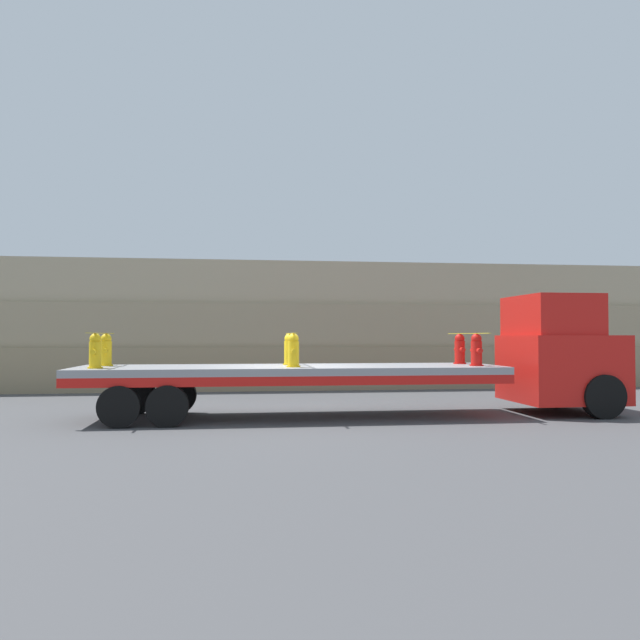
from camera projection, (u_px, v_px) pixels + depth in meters
name	position (u px, v px, depth m)	size (l,w,h in m)	color
ground_plane	(291.00, 418.00, 14.48)	(120.00, 120.00, 0.00)	#474749
rock_cliff	(272.00, 326.00, 23.10)	(60.00, 3.30, 4.56)	gray
truck_cab	(562.00, 355.00, 15.39)	(2.36, 2.58, 2.89)	red
flatbed_trailer	(268.00, 375.00, 14.44)	(9.77, 2.62, 1.20)	gray
fire_hydrant_yellow_near_0	(95.00, 352.00, 13.42)	(0.32, 0.52, 0.75)	gold
fire_hydrant_yellow_far_0	(106.00, 350.00, 14.52)	(0.32, 0.52, 0.75)	gold
fire_hydrant_yellow_near_1	(293.00, 351.00, 13.97)	(0.32, 0.52, 0.75)	gold
fire_hydrant_yellow_far_1	(289.00, 350.00, 15.07)	(0.32, 0.52, 0.75)	gold
fire_hydrant_red_near_2	(476.00, 350.00, 14.53)	(0.32, 0.52, 0.75)	red
fire_hydrant_red_far_2	(460.00, 349.00, 15.63)	(0.32, 0.52, 0.75)	red
cargo_strap_rear	(101.00, 333.00, 13.98)	(0.05, 2.72, 0.01)	yellow
cargo_strap_middle	(291.00, 333.00, 14.53)	(0.05, 2.72, 0.01)	yellow
cargo_strap_front	(468.00, 333.00, 15.09)	(0.05, 2.72, 0.01)	yellow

